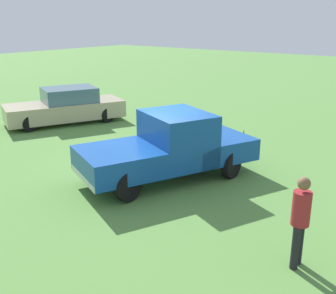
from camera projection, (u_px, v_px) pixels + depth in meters
The scene contains 5 objects.
ground_plane at pixel (157, 170), 11.86m from camera, with size 80.00×80.00×0.00m, color #54843D.
pickup_truck at pixel (172, 145), 11.03m from camera, with size 5.17×3.64×1.81m.
sedan_far at pixel (66, 107), 17.00m from camera, with size 5.08×3.59×1.46m.
person_bystander at pixel (300, 217), 7.00m from camera, with size 0.34×0.33×1.70m.
traffic_cone at pixel (243, 137), 14.12m from camera, with size 0.32×0.32×0.55m, color orange.
Camera 1 is at (-8.57, -7.07, 4.24)m, focal length 43.64 mm.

